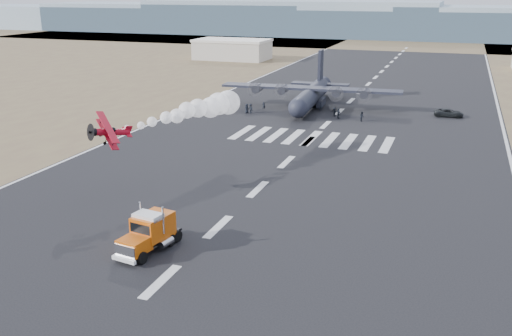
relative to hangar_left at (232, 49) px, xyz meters
The scene contains 21 objects.
ground 154.08m from the hangar_left, 70.27° to the right, with size 500.00×500.00×0.00m, color black.
scrub_far 99.70m from the hangar_left, 58.54° to the left, with size 500.00×80.00×0.00m, color brown.
runway_markings 99.70m from the hangar_left, 58.54° to the right, with size 60.00×260.00×0.01m, color silver, non-canonical shape.
ridge_seg_a 183.53m from the hangar_left, 141.19° to the left, with size 150.00×50.00×13.00m, color #8094A3.
ridge_seg_b 139.02m from the hangar_left, 124.15° to the left, with size 150.00×50.00×15.00m, color #8094A3.
ridge_seg_c 115.84m from the hangar_left, 96.45° to the left, with size 150.00×50.00×17.00m, color #8094A3.
ridge_seg_d 126.25m from the hangar_left, 65.67° to the left, with size 150.00×50.00×13.00m, color #8094A3.
hangar_left is the anchor object (origin of this frame).
semi_truck 148.04m from the hangar_left, 71.01° to the right, with size 3.64×8.21×3.62m.
aerobatic_biplane 133.76m from the hangar_left, 74.02° to the right, with size 4.80×5.12×3.92m.
smoke_trail 119.24m from the hangar_left, 69.41° to the right, with size 7.52×20.32×3.45m.
transport_aircraft 83.52m from the hangar_left, 56.95° to the right, with size 36.24×29.81×10.46m.
support_vehicle 101.13m from the hangar_left, 44.36° to the right, with size 2.47×5.37×1.49m, color black.
crew_a 88.20m from the hangar_left, 56.72° to the right, with size 0.61×0.50×1.66m, color black.
crew_b 98.50m from the hangar_left, 54.24° to the right, with size 0.85×0.53×1.76m, color black.
crew_c 88.10m from the hangar_left, 65.80° to the right, with size 1.21×0.56×1.88m, color black.
crew_d 95.31m from the hangar_left, 56.16° to the right, with size 1.09×0.56×1.85m, color black.
crew_e 87.90m from the hangar_left, 66.28° to the right, with size 0.90×0.55×1.84m, color black.
crew_f 93.42m from the hangar_left, 56.20° to the right, with size 1.59×0.51×1.71m, color black.
crew_g 84.73m from the hangar_left, 63.85° to the right, with size 0.57×0.47×1.57m, color black.
crew_h 91.01m from the hangar_left, 60.44° to the right, with size 0.81×0.50×1.66m, color black.
Camera 1 is at (21.55, -36.89, 23.11)m, focal length 40.00 mm.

